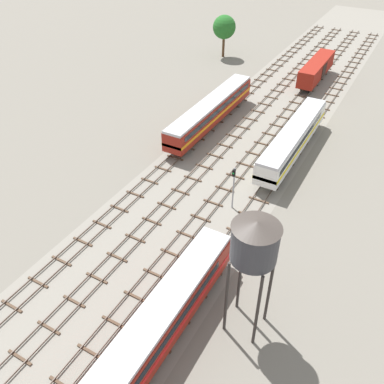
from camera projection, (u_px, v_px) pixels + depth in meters
name	position (u px, v px, depth m)	size (l,w,h in m)	color
ground_plane	(241.00, 148.00, 55.61)	(480.00, 480.00, 0.00)	slate
ballast_bed	(241.00, 148.00, 55.61)	(16.94, 176.00, 0.01)	gray
track_far_left	(202.00, 133.00, 58.75)	(2.40, 126.00, 0.29)	#47382D
track_left	(229.00, 140.00, 57.06)	(2.40, 126.00, 0.29)	#47382D
track_centre_left	(258.00, 148.00, 55.38)	(2.40, 126.00, 0.29)	#47382D
track_centre	(289.00, 157.00, 53.70)	(2.40, 126.00, 0.29)	#47382D
diesel_railcar_centre_nearest	(156.00, 326.00, 30.39)	(2.96, 20.50, 3.80)	maroon
diesel_railcar_centre_near	(293.00, 138.00, 52.65)	(2.96, 20.50, 3.80)	white
passenger_coach_far_left_mid	(211.00, 110.00, 59.08)	(2.96, 22.00, 3.80)	maroon
freight_boxcar_centre_left_midfar	(316.00, 69.00, 72.61)	(2.87, 14.00, 3.60)	maroon
water_tower	(255.00, 243.00, 28.00)	(3.52, 3.52, 11.15)	#2D2826
signal_post_nearest	(234.00, 183.00, 43.45)	(0.28, 0.47, 5.30)	gray
lineside_tree_0	(224.00, 27.00, 81.19)	(4.57, 4.57, 8.20)	#4C331E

